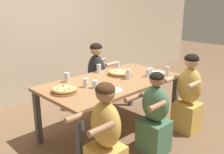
{
  "coord_description": "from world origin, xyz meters",
  "views": [
    {
      "loc": [
        -2.31,
        -2.36,
        1.81
      ],
      "look_at": [
        0.0,
        0.0,
        0.83
      ],
      "focal_mm": 40.0,
      "sensor_mm": 36.0,
      "label": 1
    }
  ],
  "objects_px": {
    "drinking_glass_g": "(67,78)",
    "drinking_glass_i": "(95,85)",
    "pizza_board_second": "(120,73)",
    "diner_far_midright": "(97,80)",
    "drinking_glass_c": "(86,83)",
    "drinking_glass_e": "(148,73)",
    "empty_plate_a": "(158,72)",
    "diner_near_right": "(188,96)",
    "empty_plate_b": "(113,90)",
    "drinking_glass_b": "(99,69)",
    "drinking_glass_f": "(167,72)",
    "drinking_glass_d": "(150,72)",
    "diner_near_center": "(154,117)",
    "drinking_glass_h": "(118,66)",
    "pizza_board_main": "(64,90)",
    "diner_near_left": "(105,140)",
    "drinking_glass_a": "(128,75)"
  },
  "relations": [
    {
      "from": "empty_plate_b",
      "to": "drinking_glass_c",
      "type": "xyz_separation_m",
      "value": [
        -0.16,
        0.33,
        0.05
      ]
    },
    {
      "from": "pizza_board_second",
      "to": "drinking_glass_c",
      "type": "xyz_separation_m",
      "value": [
        -0.72,
        -0.1,
        0.02
      ]
    },
    {
      "from": "pizza_board_second",
      "to": "drinking_glass_i",
      "type": "distance_m",
      "value": 0.69
    },
    {
      "from": "drinking_glass_g",
      "to": "diner_near_right",
      "type": "xyz_separation_m",
      "value": [
        1.28,
        -1.12,
        -0.3
      ]
    },
    {
      "from": "pizza_board_main",
      "to": "diner_near_left",
      "type": "distance_m",
      "value": 0.85
    },
    {
      "from": "drinking_glass_c",
      "to": "diner_near_right",
      "type": "relative_size",
      "value": 0.1
    },
    {
      "from": "drinking_glass_d",
      "to": "drinking_glass_g",
      "type": "bearing_deg",
      "value": 152.01
    },
    {
      "from": "drinking_glass_f",
      "to": "empty_plate_a",
      "type": "bearing_deg",
      "value": 77.4
    },
    {
      "from": "drinking_glass_a",
      "to": "drinking_glass_g",
      "type": "height_order",
      "value": "drinking_glass_a"
    },
    {
      "from": "drinking_glass_i",
      "to": "diner_near_left",
      "type": "bearing_deg",
      "value": -123.64
    },
    {
      "from": "drinking_glass_c",
      "to": "drinking_glass_e",
      "type": "distance_m",
      "value": 0.98
    },
    {
      "from": "drinking_glass_d",
      "to": "drinking_glass_f",
      "type": "bearing_deg",
      "value": -55.78
    },
    {
      "from": "drinking_glass_c",
      "to": "diner_near_left",
      "type": "height_order",
      "value": "diner_near_left"
    },
    {
      "from": "drinking_glass_a",
      "to": "drinking_glass_h",
      "type": "bearing_deg",
      "value": 57.94
    },
    {
      "from": "empty_plate_b",
      "to": "diner_near_center",
      "type": "distance_m",
      "value": 0.61
    },
    {
      "from": "drinking_glass_g",
      "to": "drinking_glass_i",
      "type": "distance_m",
      "value": 0.48
    },
    {
      "from": "drinking_glass_i",
      "to": "diner_far_midright",
      "type": "bearing_deg",
      "value": 48.28
    },
    {
      "from": "drinking_glass_a",
      "to": "drinking_glass_i",
      "type": "distance_m",
      "value": 0.58
    },
    {
      "from": "drinking_glass_g",
      "to": "drinking_glass_h",
      "type": "relative_size",
      "value": 1.19
    },
    {
      "from": "drinking_glass_e",
      "to": "diner_near_left",
      "type": "xyz_separation_m",
      "value": [
        -1.32,
        -0.5,
        -0.33
      ]
    },
    {
      "from": "drinking_glass_c",
      "to": "diner_near_center",
      "type": "height_order",
      "value": "diner_near_center"
    },
    {
      "from": "drinking_glass_b",
      "to": "diner_near_left",
      "type": "bearing_deg",
      "value": -129.17
    },
    {
      "from": "pizza_board_second",
      "to": "drinking_glass_i",
      "type": "relative_size",
      "value": 3.64
    },
    {
      "from": "drinking_glass_f",
      "to": "diner_near_right",
      "type": "bearing_deg",
      "value": -80.98
    },
    {
      "from": "drinking_glass_d",
      "to": "drinking_glass_i",
      "type": "distance_m",
      "value": 0.99
    },
    {
      "from": "pizza_board_second",
      "to": "diner_far_midright",
      "type": "bearing_deg",
      "value": 82.82
    },
    {
      "from": "diner_near_right",
      "to": "empty_plate_b",
      "type": "bearing_deg",
      "value": 68.42
    },
    {
      "from": "drinking_glass_b",
      "to": "drinking_glass_f",
      "type": "height_order",
      "value": "drinking_glass_f"
    },
    {
      "from": "drinking_glass_a",
      "to": "diner_near_center",
      "type": "relative_size",
      "value": 0.14
    },
    {
      "from": "empty_plate_a",
      "to": "drinking_glass_b",
      "type": "bearing_deg",
      "value": 135.5
    },
    {
      "from": "drinking_glass_a",
      "to": "drinking_glass_d",
      "type": "height_order",
      "value": "drinking_glass_a"
    },
    {
      "from": "empty_plate_b",
      "to": "drinking_glass_g",
      "type": "distance_m",
      "value": 0.72
    },
    {
      "from": "drinking_glass_g",
      "to": "diner_near_right",
      "type": "relative_size",
      "value": 0.11
    },
    {
      "from": "empty_plate_a",
      "to": "diner_far_midright",
      "type": "bearing_deg",
      "value": 114.62
    },
    {
      "from": "drinking_glass_e",
      "to": "empty_plate_a",
      "type": "bearing_deg",
      "value": 5.11
    },
    {
      "from": "empty_plate_a",
      "to": "diner_near_center",
      "type": "bearing_deg",
      "value": -146.13
    },
    {
      "from": "empty_plate_a",
      "to": "drinking_glass_b",
      "type": "distance_m",
      "value": 0.92
    },
    {
      "from": "drinking_glass_c",
      "to": "drinking_glass_h",
      "type": "height_order",
      "value": "drinking_glass_c"
    },
    {
      "from": "pizza_board_second",
      "to": "drinking_glass_f",
      "type": "height_order",
      "value": "drinking_glass_f"
    },
    {
      "from": "drinking_glass_e",
      "to": "drinking_glass_b",
      "type": "bearing_deg",
      "value": 118.7
    },
    {
      "from": "drinking_glass_g",
      "to": "diner_near_right",
      "type": "bearing_deg",
      "value": -41.15
    },
    {
      "from": "empty_plate_a",
      "to": "diner_far_midright",
      "type": "xyz_separation_m",
      "value": [
        -0.44,
        0.95,
        -0.24
      ]
    },
    {
      "from": "drinking_glass_a",
      "to": "diner_near_center",
      "type": "height_order",
      "value": "diner_near_center"
    },
    {
      "from": "pizza_board_main",
      "to": "drinking_glass_g",
      "type": "bearing_deg",
      "value": 50.99
    },
    {
      "from": "empty_plate_b",
      "to": "drinking_glass_b",
      "type": "xyz_separation_m",
      "value": [
        0.42,
        0.74,
        0.05
      ]
    },
    {
      "from": "drinking_glass_d",
      "to": "drinking_glass_e",
      "type": "xyz_separation_m",
      "value": [
        -0.11,
        -0.04,
        0.0
      ]
    },
    {
      "from": "empty_plate_b",
      "to": "drinking_glass_c",
      "type": "bearing_deg",
      "value": 115.75
    },
    {
      "from": "drinking_glass_a",
      "to": "diner_near_right",
      "type": "distance_m",
      "value": 0.92
    },
    {
      "from": "empty_plate_a",
      "to": "diner_near_right",
      "type": "height_order",
      "value": "diner_near_right"
    },
    {
      "from": "empty_plate_a",
      "to": "pizza_board_main",
      "type": "bearing_deg",
      "value": 170.24
    }
  ]
}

